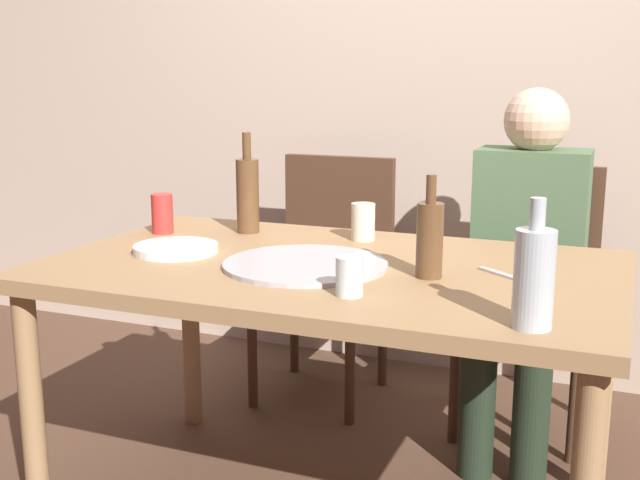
{
  "coord_description": "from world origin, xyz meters",
  "views": [
    {
      "loc": [
        0.72,
        -1.85,
        1.22
      ],
      "look_at": [
        -0.05,
        0.04,
        0.78
      ],
      "focal_mm": 44.12,
      "sensor_mm": 36.0,
      "label": 1
    }
  ],
  "objects": [
    {
      "name": "dining_table",
      "position": [
        0.0,
        0.0,
        0.65
      ],
      "size": [
        1.47,
        0.9,
        0.73
      ],
      "color": "#99754C",
      "rests_on": "ground_plane"
    },
    {
      "name": "table_knife",
      "position": [
        0.46,
        0.02,
        0.73
      ],
      "size": [
        0.19,
        0.15,
        0.01
      ],
      "primitive_type": "cube",
      "rotation": [
        0.0,
        0.0,
        2.48
      ],
      "color": "#B7B7BC",
      "rests_on": "dining_table"
    },
    {
      "name": "water_bottle",
      "position": [
        0.27,
        -0.04,
        0.83
      ],
      "size": [
        0.06,
        0.06,
        0.25
      ],
      "color": "brown",
      "rests_on": "dining_table"
    },
    {
      "name": "tumbler_near",
      "position": [
        -0.02,
        0.3,
        0.78
      ],
      "size": [
        0.07,
        0.07,
        0.11
      ],
      "primitive_type": "cylinder",
      "color": "beige",
      "rests_on": "dining_table"
    },
    {
      "name": "tumbler_far",
      "position": [
        0.15,
        -0.27,
        0.77
      ],
      "size": [
        0.06,
        0.06,
        0.09
      ],
      "primitive_type": "cylinder",
      "color": "silver",
      "rests_on": "dining_table"
    },
    {
      "name": "wine_bottle",
      "position": [
        0.55,
        -0.34,
        0.83
      ],
      "size": [
        0.08,
        0.08,
        0.26
      ],
      "color": "#B2BCC1",
      "rests_on": "dining_table"
    },
    {
      "name": "chair_left",
      "position": [
        -0.34,
        0.85,
        0.51
      ],
      "size": [
        0.44,
        0.44,
        0.9
      ],
      "rotation": [
        0.0,
        0.0,
        3.14
      ],
      "color": "#472D1E",
      "rests_on": "ground_plane"
    },
    {
      "name": "pizza_tray",
      "position": [
        -0.05,
        -0.06,
        0.74
      ],
      "size": [
        0.42,
        0.42,
        0.01
      ],
      "primitive_type": "cylinder",
      "color": "#ADADB2",
      "rests_on": "dining_table"
    },
    {
      "name": "soda_can",
      "position": [
        -0.63,
        0.17,
        0.79
      ],
      "size": [
        0.07,
        0.07,
        0.12
      ],
      "primitive_type": "cylinder",
      "color": "red",
      "rests_on": "dining_table"
    },
    {
      "name": "chair_right",
      "position": [
        0.41,
        0.85,
        0.51
      ],
      "size": [
        0.44,
        0.44,
        0.9
      ],
      "rotation": [
        0.0,
        0.0,
        3.14
      ],
      "color": "#472D1E",
      "rests_on": "ground_plane"
    },
    {
      "name": "guest_in_sweater",
      "position": [
        0.41,
        0.7,
        0.64
      ],
      "size": [
        0.36,
        0.56,
        1.17
      ],
      "rotation": [
        0.0,
        0.0,
        3.14
      ],
      "color": "#4C6B47",
      "rests_on": "ground_plane"
    },
    {
      "name": "plate_stack",
      "position": [
        -0.44,
        -0.04,
        0.74
      ],
      "size": [
        0.23,
        0.23,
        0.02
      ],
      "primitive_type": "cylinder",
      "color": "white",
      "rests_on": "dining_table"
    },
    {
      "name": "back_wall",
      "position": [
        0.0,
        1.29,
        1.3
      ],
      "size": [
        6.0,
        0.1,
        2.6
      ],
      "primitive_type": "cube",
      "color": "#BCA893",
      "rests_on": "ground_plane"
    },
    {
      "name": "beer_bottle",
      "position": [
        -0.39,
        0.28,
        0.85
      ],
      "size": [
        0.07,
        0.07,
        0.31
      ],
      "color": "brown",
      "rests_on": "dining_table"
    }
  ]
}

